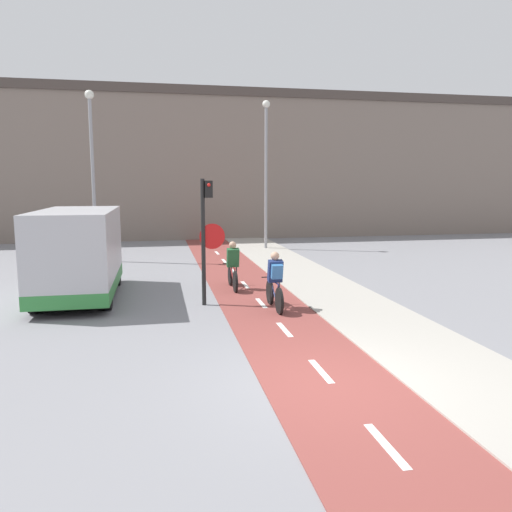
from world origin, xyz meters
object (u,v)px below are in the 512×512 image
Objects in this scene: cyclist_near at (275,282)px; van at (79,255)px; street_lamp_sidewalk at (266,160)px; cyclist_far at (233,268)px; traffic_light_pole at (206,228)px; street_lamp_far at (92,159)px.

cyclist_near is 0.35× the size of van.
street_lamp_sidewalk is 10.27m from cyclist_far.
street_lamp_sidewalk is 1.48× the size of van.
cyclist_near is (1.65, -0.87, -1.34)m from traffic_light_pole.
cyclist_near is (5.42, -9.35, -3.49)m from street_lamp_far.
van is at bearing -176.20° from cyclist_far.
traffic_light_pole is 11.86m from street_lamp_sidewalk.
cyclist_near is at bearing -25.34° from van.
street_lamp_far reaches higher than traffic_light_pole.
street_lamp_sidewalk is at bearing 17.57° from street_lamp_far.
van reaches higher than cyclist_near.
cyclist_near is 2.79m from cyclist_far.
traffic_light_pole is at bearing 152.22° from cyclist_near.
street_lamp_far reaches higher than van.
van is (-7.43, -9.39, -3.11)m from street_lamp_sidewalk.
van is at bearing 154.66° from cyclist_near.
cyclist_far is at bearing -54.52° from street_lamp_far.
street_lamp_sidewalk is at bearing 69.96° from traffic_light_pole.
street_lamp_far is 8.90m from cyclist_far.
street_lamp_sidewalk is (3.99, 10.94, 2.28)m from traffic_light_pole.
cyclist_far is at bearing -108.36° from street_lamp_sidewalk.
street_lamp_sidewalk is (7.76, 2.46, 0.12)m from street_lamp_far.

